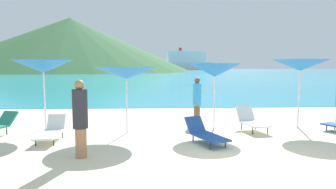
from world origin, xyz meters
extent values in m
cube|color=beige|center=(0.00, 10.00, -0.15)|extent=(50.00, 100.00, 0.30)
cube|color=teal|center=(0.00, 229.15, 0.01)|extent=(650.00, 440.00, 0.02)
cone|color=#2D5B33|center=(-44.37, 143.69, 13.53)|extent=(122.74, 122.74, 27.06)
cylinder|color=silver|center=(-5.68, 4.31, 1.10)|extent=(0.05, 0.05, 2.20)
cone|color=blue|center=(-5.68, 4.31, 2.09)|extent=(2.00, 2.00, 0.41)
sphere|color=silver|center=(-5.68, 4.31, 2.23)|extent=(0.07, 0.07, 0.07)
cylinder|color=silver|center=(-2.92, 3.65, 0.99)|extent=(0.05, 0.05, 1.98)
cone|color=blue|center=(-2.92, 3.65, 1.89)|extent=(2.19, 2.19, 0.36)
sphere|color=silver|center=(-2.92, 3.65, 2.01)|extent=(0.07, 0.07, 0.07)
cylinder|color=silver|center=(-0.04, 4.24, 1.04)|extent=(0.05, 0.05, 2.08)
cone|color=blue|center=(-0.04, 4.24, 1.96)|extent=(1.90, 1.90, 0.44)
sphere|color=silver|center=(-0.04, 4.24, 2.11)|extent=(0.07, 0.07, 0.07)
cylinder|color=silver|center=(2.88, 4.23, 1.11)|extent=(0.06, 0.06, 2.23)
cone|color=blue|center=(2.88, 4.23, 2.14)|extent=(1.91, 1.91, 0.38)
sphere|color=silver|center=(2.88, 4.23, 2.26)|extent=(0.07, 0.07, 0.07)
cube|color=white|center=(1.16, 3.62, 0.26)|extent=(0.80, 1.12, 0.05)
cube|color=white|center=(1.03, 4.27, 0.51)|extent=(0.64, 0.46, 0.53)
cylinder|color=#333338|center=(0.96, 3.26, 0.12)|extent=(0.04, 0.04, 0.23)
cylinder|color=#333338|center=(1.48, 3.36, 0.12)|extent=(0.04, 0.04, 0.23)
cylinder|color=#333338|center=(0.83, 3.96, 0.12)|extent=(0.04, 0.04, 0.23)
cylinder|color=#333338|center=(1.34, 4.06, 0.12)|extent=(0.04, 0.04, 0.23)
cube|color=white|center=(-4.96, 2.62, 0.21)|extent=(0.60, 1.23, 0.05)
cube|color=white|center=(-5.00, 3.35, 0.42)|extent=(0.53, 0.32, 0.45)
cylinder|color=#333338|center=(-5.17, 2.23, 0.09)|extent=(0.04, 0.04, 0.19)
cylinder|color=#333338|center=(-4.72, 2.25, 0.09)|extent=(0.04, 0.04, 0.19)
cylinder|color=#333338|center=(-5.22, 3.07, 0.09)|extent=(0.04, 0.04, 0.19)
cylinder|color=#333338|center=(-4.76, 3.09, 0.09)|extent=(0.04, 0.04, 0.19)
cube|color=#268C66|center=(-6.73, 3.94, 0.45)|extent=(0.65, 0.56, 0.42)
cylinder|color=#333338|center=(-6.59, 3.59, 0.12)|extent=(0.04, 0.04, 0.23)
cylinder|color=#333338|center=(3.91, 3.78, 0.09)|extent=(0.04, 0.04, 0.19)
cylinder|color=#333338|center=(3.50, 3.58, 0.09)|extent=(0.04, 0.04, 0.19)
cube|color=#1E478C|center=(-0.60, 2.13, 0.22)|extent=(0.97, 1.33, 0.05)
cube|color=#1E478C|center=(-0.89, 2.85, 0.42)|extent=(0.62, 0.54, 0.43)
cylinder|color=#333338|center=(-0.67, 1.68, 0.10)|extent=(0.04, 0.04, 0.19)
cylinder|color=#333338|center=(-0.24, 1.85, 0.10)|extent=(0.04, 0.04, 0.19)
cylinder|color=#333338|center=(-0.99, 2.47, 0.10)|extent=(0.04, 0.04, 0.19)
cylinder|color=#333338|center=(-0.55, 2.64, 0.10)|extent=(0.04, 0.04, 0.19)
cylinder|color=brown|center=(-0.46, 5.33, 0.32)|extent=(0.23, 0.23, 0.64)
cylinder|color=#3399D8|center=(-0.46, 5.33, 1.06)|extent=(0.31, 0.31, 0.84)
sphere|color=brown|center=(-0.46, 5.33, 1.57)|extent=(0.21, 0.21, 0.21)
cylinder|color=#A3704C|center=(-3.73, 1.20, 0.34)|extent=(0.25, 0.25, 0.68)
cylinder|color=#26262D|center=(-3.73, 1.20, 1.13)|extent=(0.34, 0.34, 0.89)
sphere|color=#A3704C|center=(-3.73, 1.20, 1.67)|extent=(0.22, 0.22, 0.22)
cube|color=white|center=(27.15, 257.50, 3.61)|extent=(47.76, 18.45, 7.18)
cube|color=white|center=(27.15, 257.50, 12.13)|extent=(35.95, 14.40, 9.86)
cylinder|color=red|center=(21.40, 256.20, 18.57)|extent=(2.89, 2.89, 3.00)
camera|label=1|loc=(-2.05, -5.32, 2.05)|focal=30.79mm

